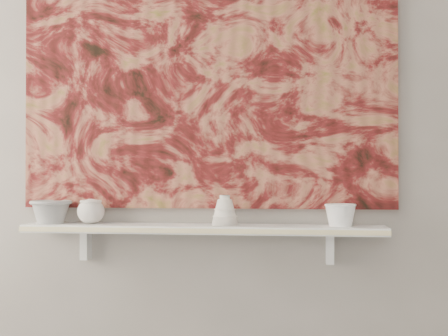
% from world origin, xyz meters
% --- Properties ---
extents(wall_back, '(3.60, 0.00, 3.60)m').
position_xyz_m(wall_back, '(0.00, 1.60, 1.35)').
color(wall_back, gray).
rests_on(wall_back, floor).
extents(shelf, '(1.40, 0.18, 0.03)m').
position_xyz_m(shelf, '(0.00, 1.51, 0.92)').
color(shelf, silver).
rests_on(shelf, wall_back).
extents(shelf_stripe, '(1.40, 0.01, 0.02)m').
position_xyz_m(shelf_stripe, '(0.00, 1.41, 0.92)').
color(shelf_stripe, beige).
rests_on(shelf_stripe, shelf).
extents(bracket_left, '(0.03, 0.06, 0.12)m').
position_xyz_m(bracket_left, '(-0.49, 1.57, 0.84)').
color(bracket_left, silver).
rests_on(bracket_left, wall_back).
extents(bracket_right, '(0.03, 0.06, 0.12)m').
position_xyz_m(bracket_right, '(0.49, 1.57, 0.84)').
color(bracket_right, silver).
rests_on(bracket_right, wall_back).
extents(painting, '(1.50, 0.02, 1.10)m').
position_xyz_m(painting, '(0.00, 1.59, 1.54)').
color(painting, '#5D1616').
rests_on(painting, wall_back).
extents(house_motif, '(0.09, 0.00, 0.08)m').
position_xyz_m(house_motif, '(0.45, 1.57, 1.23)').
color(house_motif, black).
rests_on(house_motif, painting).
extents(bowl_grey, '(0.17, 0.17, 0.10)m').
position_xyz_m(bowl_grey, '(-0.61, 1.51, 0.98)').
color(bowl_grey, gray).
rests_on(bowl_grey, shelf).
extents(cup_cream, '(0.11, 0.11, 0.10)m').
position_xyz_m(cup_cream, '(-0.45, 1.51, 0.98)').
color(cup_cream, silver).
rests_on(cup_cream, shelf).
extents(bell_vessel, '(0.13, 0.13, 0.12)m').
position_xyz_m(bell_vessel, '(0.09, 1.51, 0.99)').
color(bell_vessel, silver).
rests_on(bell_vessel, shelf).
extents(bowl_white, '(0.14, 0.14, 0.09)m').
position_xyz_m(bowl_white, '(0.53, 1.51, 0.97)').
color(bowl_white, white).
rests_on(bowl_white, shelf).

